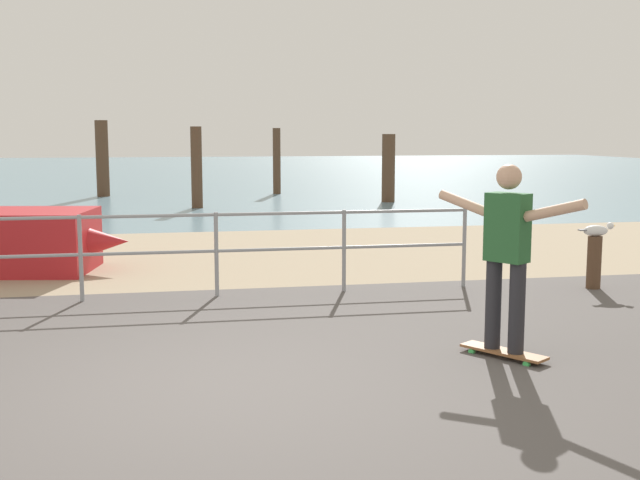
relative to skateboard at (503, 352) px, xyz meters
The scene contains 12 objects.
ground_plane 3.08m from the skateboard, 152.21° to the right, with size 24.00×10.00×0.04m, color #514C49.
beach_strip 7.11m from the skateboard, 112.51° to the left, with size 24.00×6.00×0.04m, color tan.
sea_surface 34.67m from the skateboard, 94.50° to the left, with size 72.00×50.00×0.04m, color slate.
railing_fence 5.71m from the skateboard, 146.12° to the left, with size 11.16×0.05×1.05m.
skateboard is the anchor object (origin of this frame).
skateboarder 0.95m from the skateboard, 159.44° to the right, with size 0.88×1.25×1.65m.
bollard_short 3.68m from the skateboard, 48.41° to the left, with size 0.18×0.18×0.70m, color #513826.
seagull 3.74m from the skateboard, 48.19° to the left, with size 0.49×0.17×0.18m.
groyne_post_1 19.85m from the skateboard, 104.19° to the left, with size 0.39×0.39×2.38m, color #513826.
groyne_post_2 14.96m from the skateboard, 98.19° to the left, with size 0.29×0.29×2.16m, color #513826.
groyne_post_3 19.23m from the skateboard, 88.19° to the left, with size 0.25×0.25×2.14m, color #513826.
groyne_post_4 15.98m from the skateboard, 77.91° to the left, with size 0.38×0.38×1.96m, color #513826.
Camera 1 is at (-0.18, -5.99, 2.00)m, focal length 44.63 mm.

